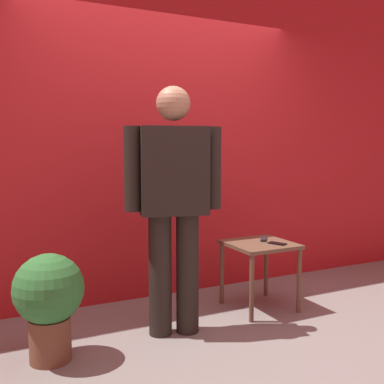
# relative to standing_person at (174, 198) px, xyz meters

# --- Properties ---
(ground_plane) EXTENTS (12.00, 12.00, 0.00)m
(ground_plane) POSITION_rel_standing_person_xyz_m (0.27, -0.34, -0.99)
(ground_plane) COLOR gray
(back_wall_red) EXTENTS (5.90, 0.12, 2.99)m
(back_wall_red) POSITION_rel_standing_person_xyz_m (0.27, 0.88, 0.51)
(back_wall_red) COLOR red
(back_wall_red) RESTS_ON ground_plane
(standing_person) EXTENTS (0.70, 0.34, 1.77)m
(standing_person) POSITION_rel_standing_person_xyz_m (0.00, 0.00, 0.00)
(standing_person) COLOR black
(standing_person) RESTS_ON ground_plane
(side_table) EXTENTS (0.52, 0.52, 0.56)m
(side_table) POSITION_rel_standing_person_xyz_m (0.85, 0.15, -0.52)
(side_table) COLOR brown
(side_table) RESTS_ON ground_plane
(cell_phone) EXTENTS (0.12, 0.16, 0.01)m
(cell_phone) POSITION_rel_standing_person_xyz_m (0.94, 0.04, -0.43)
(cell_phone) COLOR black
(cell_phone) RESTS_ON side_table
(tv_remote) EXTENTS (0.14, 0.16, 0.02)m
(tv_remote) POSITION_rel_standing_person_xyz_m (0.93, 0.22, -0.42)
(tv_remote) COLOR black
(tv_remote) RESTS_ON side_table
(potted_plant) EXTENTS (0.44, 0.44, 0.69)m
(potted_plant) POSITION_rel_standing_person_xyz_m (-0.88, -0.05, -0.58)
(potted_plant) COLOR brown
(potted_plant) RESTS_ON ground_plane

